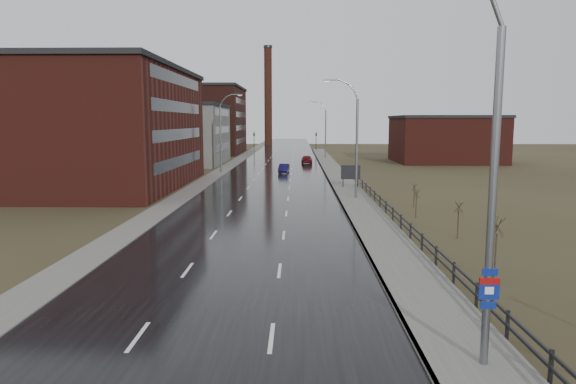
{
  "coord_description": "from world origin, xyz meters",
  "views": [
    {
      "loc": [
        3.17,
        -12.7,
        7.4
      ],
      "look_at": [
        2.59,
        19.3,
        3.0
      ],
      "focal_mm": 32.0,
      "sensor_mm": 36.0,
      "label": 1
    }
  ],
  "objects_px": {
    "streetlight_main": "(483,169)",
    "car_far": "(307,160)",
    "car_near": "(284,169)",
    "billboard": "(351,173)"
  },
  "relations": [
    {
      "from": "streetlight_main",
      "to": "car_near",
      "type": "bearing_deg",
      "value": 96.96
    },
    {
      "from": "billboard",
      "to": "car_far",
      "type": "relative_size",
      "value": 0.58
    },
    {
      "from": "car_near",
      "to": "streetlight_main",
      "type": "bearing_deg",
      "value": -79.52
    },
    {
      "from": "streetlight_main",
      "to": "car_far",
      "type": "bearing_deg",
      "value": 92.74
    },
    {
      "from": "streetlight_main",
      "to": "car_near",
      "type": "distance_m",
      "value": 59.93
    },
    {
      "from": "car_near",
      "to": "car_far",
      "type": "bearing_deg",
      "value": 81.1
    },
    {
      "from": "streetlight_main",
      "to": "car_far",
      "type": "height_order",
      "value": "streetlight_main"
    },
    {
      "from": "streetlight_main",
      "to": "billboard",
      "type": "distance_m",
      "value": 42.31
    },
    {
      "from": "streetlight_main",
      "to": "billboard",
      "type": "relative_size",
      "value": 4.62
    },
    {
      "from": "billboard",
      "to": "car_far",
      "type": "height_order",
      "value": "billboard"
    }
  ]
}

